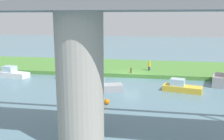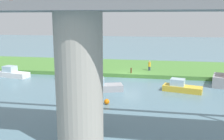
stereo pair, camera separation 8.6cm
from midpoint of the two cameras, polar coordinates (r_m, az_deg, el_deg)
ground_plane at (r=33.91m, az=4.26°, el=-1.77°), size 160.00×160.00×0.00m
grassy_bank at (r=39.71m, az=5.14°, el=0.52°), size 80.00×12.00×0.50m
bridge_pylon at (r=15.11m, az=-7.08°, el=-2.70°), size 2.77×2.77×8.07m
bridge_span at (r=14.70m, az=-7.51°, el=14.71°), size 72.23×4.30×3.25m
person_on_bank at (r=36.43m, az=8.36°, el=0.99°), size 0.40×0.40×1.39m
mooring_post at (r=34.45m, az=4.34°, el=-0.11°), size 0.20×0.20×0.71m
motorboat_white at (r=27.73m, az=-2.44°, el=-3.61°), size 4.69×2.83×1.47m
skiff_small at (r=36.85m, az=-21.11°, el=-0.63°), size 4.60×2.47×1.45m
riverboat_paddlewheel at (r=33.01m, az=-8.52°, el=-1.25°), size 4.88×3.02×1.53m
houseboat_blue at (r=28.53m, az=15.17°, el=-3.67°), size 4.27×2.38×1.35m
marker_buoy at (r=23.57m, az=-1.08°, el=-7.03°), size 0.50×0.50×0.50m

